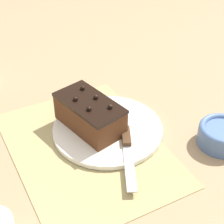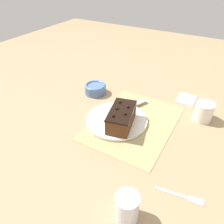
% 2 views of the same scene
% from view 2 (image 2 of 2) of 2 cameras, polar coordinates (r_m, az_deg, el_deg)
% --- Properties ---
extents(ground_plane, '(3.00, 3.00, 0.00)m').
position_cam_2_polar(ground_plane, '(0.99, 5.71, -2.78)').
color(ground_plane, '#9E7F5B').
extents(placemat_woven, '(0.46, 0.34, 0.00)m').
position_cam_2_polar(placemat_woven, '(0.99, 5.71, -2.69)').
color(placemat_woven, tan).
rests_on(placemat_woven, ground_plane).
extents(cake_plate, '(0.28, 0.28, 0.01)m').
position_cam_2_polar(cake_plate, '(0.99, 1.21, -2.04)').
color(cake_plate, white).
rests_on(cake_plate, placemat_woven).
extents(chocolate_cake, '(0.20, 0.13, 0.09)m').
position_cam_2_polar(chocolate_cake, '(0.93, 2.48, -1.35)').
color(chocolate_cake, '#512D19').
rests_on(chocolate_cake, cake_plate).
extents(serving_knife, '(0.19, 0.10, 0.01)m').
position_cam_2_polar(serving_knife, '(1.05, 3.29, 1.12)').
color(serving_knife, '#472D19').
rests_on(serving_knife, cake_plate).
extents(drinking_glass, '(0.07, 0.07, 0.09)m').
position_cam_2_polar(drinking_glass, '(0.66, 3.91, -23.67)').
color(drinking_glass, white).
rests_on(drinking_glass, ground_plane).
extents(small_bowl, '(0.12, 0.12, 0.05)m').
position_cam_2_polar(small_bowl, '(1.19, -4.37, 6.17)').
color(small_bowl, '#4C6B9E').
rests_on(small_bowl, ground_plane).
extents(coffee_mug, '(0.09, 0.08, 0.09)m').
position_cam_2_polar(coffee_mug, '(1.06, 22.88, 0.14)').
color(coffee_mug, silver).
rests_on(coffee_mug, ground_plane).
extents(folded_napkin, '(0.11, 0.09, 0.01)m').
position_cam_2_polar(folded_napkin, '(1.21, 18.93, 3.31)').
color(folded_napkin, silver).
rests_on(folded_napkin, ground_plane).
extents(dessert_fork, '(0.04, 0.15, 0.01)m').
position_cam_2_polar(dessert_fork, '(0.76, 18.22, -20.23)').
color(dessert_fork, '#B7BABF').
rests_on(dessert_fork, ground_plane).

